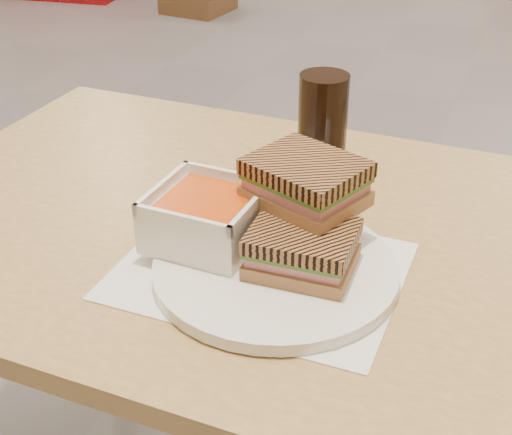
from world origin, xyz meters
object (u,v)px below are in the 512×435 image
(plate, at_px, (275,269))
(soup_bowl, at_px, (207,219))
(main_table, at_px, (306,303))
(cola_glass, at_px, (322,126))
(panini_lower, at_px, (302,249))

(plate, distance_m, soup_bowl, 0.11)
(main_table, bearing_deg, cola_glass, 102.17)
(plate, distance_m, cola_glass, 0.29)
(plate, xyz_separation_m, panini_lower, (0.03, 0.00, 0.03))
(plate, relative_size, soup_bowl, 2.18)
(soup_bowl, distance_m, panini_lower, 0.13)
(main_table, relative_size, plate, 4.12)
(plate, bearing_deg, panini_lower, 7.07)
(main_table, height_order, cola_glass, cola_glass)
(soup_bowl, bearing_deg, cola_glass, 74.98)
(soup_bowl, relative_size, cola_glass, 0.87)
(main_table, xyz_separation_m, cola_glass, (-0.04, 0.18, 0.19))
(soup_bowl, relative_size, panini_lower, 1.10)
(cola_glass, bearing_deg, soup_bowl, -105.02)
(main_table, bearing_deg, panini_lower, -77.39)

